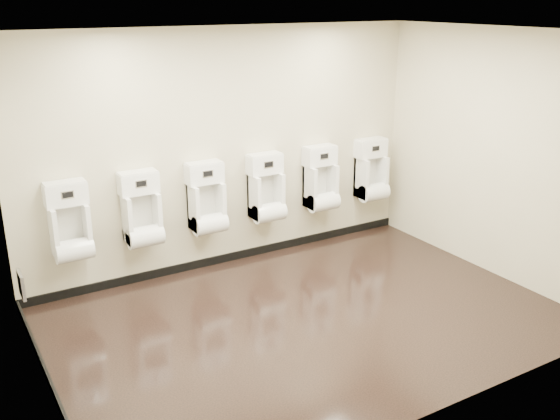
# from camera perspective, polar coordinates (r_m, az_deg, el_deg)

# --- Properties ---
(ground) EXTENTS (5.00, 3.50, 0.00)m
(ground) POSITION_cam_1_polar(r_m,az_deg,el_deg) (6.41, 2.60, -9.97)
(ground) COLOR black
(ground) RESTS_ON ground
(ceiling) EXTENTS (5.00, 3.50, 0.00)m
(ceiling) POSITION_cam_1_polar(r_m,az_deg,el_deg) (5.62, 3.03, 15.90)
(ceiling) COLOR silver
(back_wall) EXTENTS (5.00, 0.02, 2.80)m
(back_wall) POSITION_cam_1_polar(r_m,az_deg,el_deg) (7.33, -4.78, 5.51)
(back_wall) COLOR #BFB594
(back_wall) RESTS_ON ground
(front_wall) EXTENTS (5.00, 0.02, 2.80)m
(front_wall) POSITION_cam_1_polar(r_m,az_deg,el_deg) (4.59, 14.92, -3.43)
(front_wall) COLOR #BFB594
(front_wall) RESTS_ON ground
(left_wall) EXTENTS (0.02, 3.50, 2.80)m
(left_wall) POSITION_cam_1_polar(r_m,az_deg,el_deg) (5.01, -21.88, -2.29)
(left_wall) COLOR #BFB594
(left_wall) RESTS_ON ground
(right_wall) EXTENTS (0.02, 3.50, 2.80)m
(right_wall) POSITION_cam_1_polar(r_m,az_deg,el_deg) (7.49, 19.05, 4.82)
(right_wall) COLOR #BFB594
(right_wall) RESTS_ON ground
(tile_overlay_left) EXTENTS (0.01, 3.50, 2.80)m
(tile_overlay_left) POSITION_cam_1_polar(r_m,az_deg,el_deg) (5.01, -21.83, -2.28)
(tile_overlay_left) COLOR white
(tile_overlay_left) RESTS_ON ground
(skirting_back) EXTENTS (5.00, 0.02, 0.10)m
(skirting_back) POSITION_cam_1_polar(r_m,az_deg,el_deg) (7.74, -4.47, -4.27)
(skirting_back) COLOR black
(skirting_back) RESTS_ON ground
(skirting_left) EXTENTS (0.02, 3.50, 0.10)m
(skirting_left) POSITION_cam_1_polar(r_m,az_deg,el_deg) (5.61, -20.03, -15.24)
(skirting_left) COLOR black
(skirting_left) RESTS_ON ground
(access_panel) EXTENTS (0.04, 0.25, 0.25)m
(access_panel) POSITION_cam_1_polar(r_m,az_deg,el_deg) (6.45, -22.58, -6.35)
(access_panel) COLOR #9E9EA3
(access_panel) RESTS_ON left_wall
(urinal_0) EXTENTS (0.43, 0.33, 0.81)m
(urinal_0) POSITION_cam_1_polar(r_m,az_deg,el_deg) (6.78, -18.63, -1.50)
(urinal_0) COLOR silver
(urinal_0) RESTS_ON back_wall
(urinal_1) EXTENTS (0.43, 0.33, 0.81)m
(urinal_1) POSITION_cam_1_polar(r_m,az_deg,el_deg) (6.95, -12.52, -0.42)
(urinal_1) COLOR silver
(urinal_1) RESTS_ON back_wall
(urinal_2) EXTENTS (0.43, 0.33, 0.81)m
(urinal_2) POSITION_cam_1_polar(r_m,az_deg,el_deg) (7.21, -6.70, 0.62)
(urinal_2) COLOR silver
(urinal_2) RESTS_ON back_wall
(urinal_3) EXTENTS (0.43, 0.33, 0.81)m
(urinal_3) POSITION_cam_1_polar(r_m,az_deg,el_deg) (7.55, -1.24, 1.58)
(urinal_3) COLOR silver
(urinal_3) RESTS_ON back_wall
(urinal_4) EXTENTS (0.43, 0.33, 0.81)m
(urinal_4) POSITION_cam_1_polar(r_m,az_deg,el_deg) (7.95, 3.77, 2.46)
(urinal_4) COLOR silver
(urinal_4) RESTS_ON back_wall
(urinal_5) EXTENTS (0.43, 0.33, 0.81)m
(urinal_5) POSITION_cam_1_polar(r_m,az_deg,el_deg) (8.42, 8.37, 3.24)
(urinal_5) COLOR silver
(urinal_5) RESTS_ON back_wall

